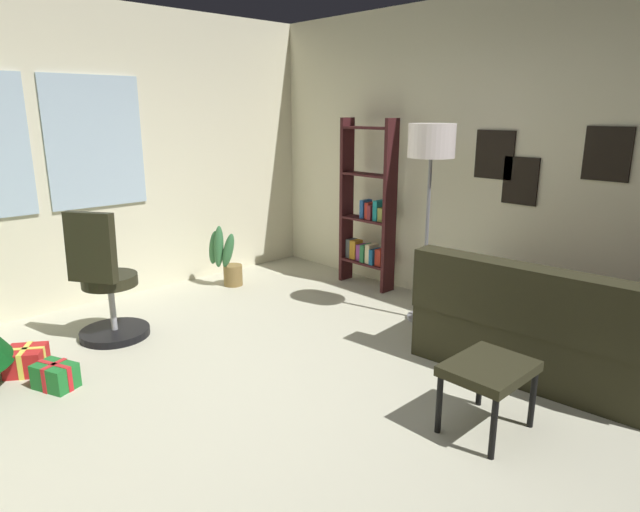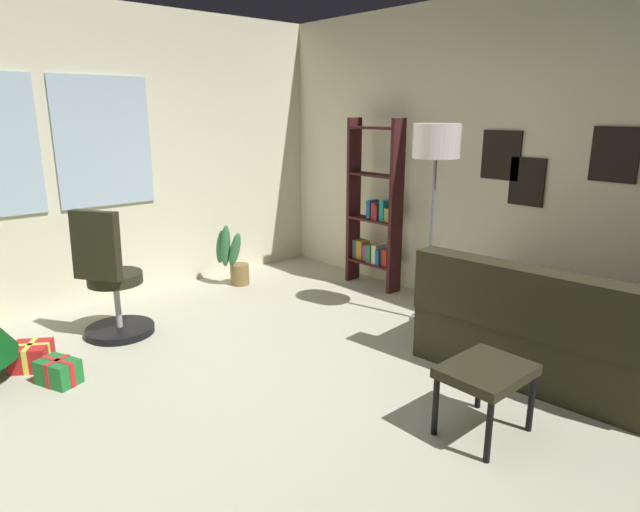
{
  "view_description": "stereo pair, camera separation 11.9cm",
  "coord_description": "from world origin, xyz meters",
  "views": [
    {
      "loc": [
        -1.9,
        -2.45,
        1.83
      ],
      "look_at": [
        0.56,
        0.14,
        0.87
      ],
      "focal_mm": 30.57,
      "sensor_mm": 36.0,
      "label": 1
    },
    {
      "loc": [
        -1.82,
        -2.53,
        1.83
      ],
      "look_at": [
        0.56,
        0.14,
        0.87
      ],
      "focal_mm": 30.57,
      "sensor_mm": 36.0,
      "label": 2
    }
  ],
  "objects": [
    {
      "name": "gift_box_green",
      "position": [
        -0.9,
        1.22,
        0.09
      ],
      "size": [
        0.27,
        0.32,
        0.18
      ],
      "color": "#1E722D",
      "rests_on": "ground_plane"
    },
    {
      "name": "ground_plane",
      "position": [
        0.0,
        0.0,
        -0.05
      ],
      "size": [
        5.07,
        5.49,
        0.1
      ],
      "primitive_type": "cube",
      "color": "#BBB8A0"
    },
    {
      "name": "wall_right_with_frames",
      "position": [
        2.58,
        -0.0,
        1.4
      ],
      "size": [
        0.12,
        5.49,
        2.8
      ],
      "color": "beige",
      "rests_on": "ground_plane"
    },
    {
      "name": "floor_lamp",
      "position": [
        1.95,
        0.26,
        1.48
      ],
      "size": [
        0.39,
        0.39,
        1.72
      ],
      "color": "slate",
      "rests_on": "ground_plane"
    },
    {
      "name": "couch",
      "position": [
        1.95,
        -1.01,
        0.29
      ],
      "size": [
        1.82,
        1.79,
        0.84
      ],
      "color": "#292717",
      "rests_on": "ground_plane"
    },
    {
      "name": "wall_back_with_windows",
      "position": [
        -0.02,
        2.79,
        1.41
      ],
      "size": [
        5.07,
        0.12,
        2.8
      ],
      "color": "beige",
      "rests_on": "ground_plane"
    },
    {
      "name": "office_chair",
      "position": [
        -0.29,
        1.76,
        0.43
      ],
      "size": [
        0.59,
        0.58,
        1.08
      ],
      "color": "black",
      "rests_on": "ground_plane"
    },
    {
      "name": "potted_plant",
      "position": [
        1.2,
        2.29,
        0.29
      ],
      "size": [
        0.32,
        0.4,
        0.67
      ],
      "color": "olive",
      "rests_on": "ground_plane"
    },
    {
      "name": "gift_box_red",
      "position": [
        -0.98,
        1.6,
        0.09
      ],
      "size": [
        0.35,
        0.35,
        0.19
      ],
      "color": "red",
      "rests_on": "ground_plane"
    },
    {
      "name": "footstool",
      "position": [
        0.76,
        -1.05,
        0.37
      ],
      "size": [
        0.51,
        0.41,
        0.42
      ],
      "color": "#292717",
      "rests_on": "ground_plane"
    },
    {
      "name": "bookshelf",
      "position": [
        2.32,
        1.28,
        0.77
      ],
      "size": [
        0.18,
        0.64,
        1.76
      ],
      "color": "#3A1517",
      "rests_on": "ground_plane"
    }
  ]
}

